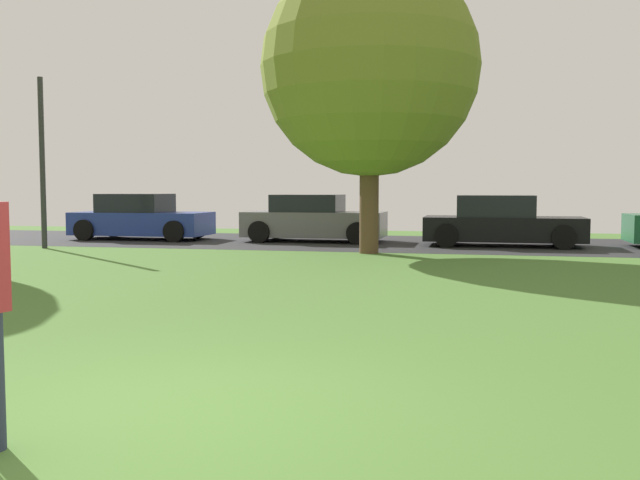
{
  "coord_description": "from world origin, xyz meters",
  "views": [
    {
      "loc": [
        2.15,
        -4.45,
        1.58
      ],
      "look_at": [
        0.0,
        5.05,
        0.87
      ],
      "focal_mm": 39.66,
      "sensor_mm": 36.0,
      "label": 1
    }
  ],
  "objects_px": {
    "parked_car_blue": "(141,219)",
    "parked_car_black": "(501,223)",
    "street_lamp_post": "(42,163)",
    "maple_tree_near": "(370,68)",
    "parked_car_grey": "(313,220)"
  },
  "relations": [
    {
      "from": "maple_tree_near",
      "to": "parked_car_blue",
      "type": "relative_size",
      "value": 1.7
    },
    {
      "from": "maple_tree_near",
      "to": "parked_car_grey",
      "type": "distance_m",
      "value": 5.65
    },
    {
      "from": "street_lamp_post",
      "to": "parked_car_blue",
      "type": "bearing_deg",
      "value": 75.09
    },
    {
      "from": "parked_car_black",
      "to": "maple_tree_near",
      "type": "bearing_deg",
      "value": -137.29
    },
    {
      "from": "maple_tree_near",
      "to": "street_lamp_post",
      "type": "distance_m",
      "value": 8.95
    },
    {
      "from": "parked_car_blue",
      "to": "parked_car_grey",
      "type": "height_order",
      "value": "parked_car_blue"
    },
    {
      "from": "parked_car_blue",
      "to": "street_lamp_post",
      "type": "distance_m",
      "value": 4.06
    },
    {
      "from": "parked_car_grey",
      "to": "parked_car_black",
      "type": "relative_size",
      "value": 0.97
    },
    {
      "from": "parked_car_grey",
      "to": "street_lamp_post",
      "type": "height_order",
      "value": "street_lamp_post"
    },
    {
      "from": "parked_car_blue",
      "to": "parked_car_black",
      "type": "relative_size",
      "value": 0.98
    },
    {
      "from": "parked_car_blue",
      "to": "parked_car_grey",
      "type": "relative_size",
      "value": 1.01
    },
    {
      "from": "parked_car_blue",
      "to": "maple_tree_near",
      "type": "bearing_deg",
      "value": -22.33
    },
    {
      "from": "parked_car_blue",
      "to": "street_lamp_post",
      "type": "bearing_deg",
      "value": -104.91
    },
    {
      "from": "maple_tree_near",
      "to": "parked_car_grey",
      "type": "height_order",
      "value": "maple_tree_near"
    },
    {
      "from": "parked_car_grey",
      "to": "street_lamp_post",
      "type": "relative_size",
      "value": 0.93
    }
  ]
}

